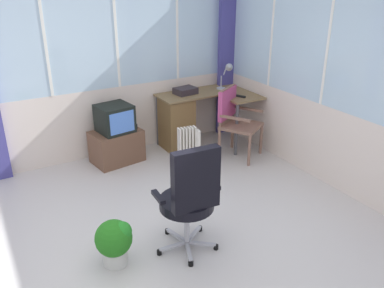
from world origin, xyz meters
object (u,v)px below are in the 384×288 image
at_px(office_chair, 190,195).
at_px(paper_tray, 185,91).
at_px(tv_on_stand, 116,137).
at_px(space_heater, 189,148).
at_px(wooden_armchair, 233,114).
at_px(potted_plant, 115,240).
at_px(desk, 181,119).
at_px(desk_lamp, 228,72).
at_px(tv_remote, 240,96).

bearing_deg(office_chair, paper_tray, 61.98).
xyz_separation_m(tv_on_stand, space_heater, (0.73, -0.68, -0.06)).
relative_size(wooden_armchair, potted_plant, 2.22).
distance_m(office_chair, potted_plant, 0.77).
bearing_deg(office_chair, tv_on_stand, 87.49).
distance_m(desk, desk_lamp, 0.97).
height_order(desk_lamp, paper_tray, desk_lamp).
distance_m(tv_on_stand, potted_plant, 2.13).
bearing_deg(potted_plant, tv_on_stand, 69.31).
relative_size(wooden_armchair, space_heater, 1.66).
height_order(desk, tv_remote, tv_remote).
xyz_separation_m(tv_remote, wooden_armchair, (-0.20, -0.12, -0.19)).
xyz_separation_m(paper_tray, office_chair, (-1.19, -2.23, -0.22)).
distance_m(office_chair, tv_on_stand, 2.19).
bearing_deg(desk, tv_remote, -34.43).
distance_m(desk_lamp, tv_on_stand, 1.87).
bearing_deg(potted_plant, desk_lamp, 38.02).
bearing_deg(desk, paper_tray, 25.22).
bearing_deg(tv_remote, potted_plant, -172.11).
xyz_separation_m(office_chair, space_heater, (0.83, 1.50, -0.31)).
relative_size(paper_tray, tv_on_stand, 0.37).
distance_m(paper_tray, space_heater, 0.97).
relative_size(desk, tv_remote, 8.60).
xyz_separation_m(desk, space_heater, (-0.26, -0.69, -0.13)).
bearing_deg(paper_tray, wooden_armchair, -59.15).
height_order(tv_remote, office_chair, office_chair).
xyz_separation_m(desk_lamp, wooden_armchair, (-0.27, -0.55, -0.43)).
relative_size(space_heater, potted_plant, 1.34).
xyz_separation_m(desk, desk_lamp, (0.76, -0.05, 0.61)).
relative_size(wooden_armchair, office_chair, 0.89).
height_order(desk_lamp, tv_on_stand, desk_lamp).
xyz_separation_m(desk_lamp, tv_remote, (-0.07, -0.43, -0.24)).
height_order(space_heater, potted_plant, space_heater).
bearing_deg(tv_on_stand, paper_tray, 2.92).
bearing_deg(tv_on_stand, desk, 0.44).
relative_size(desk_lamp, office_chair, 0.36).
distance_m(desk, potted_plant, 2.66).
height_order(desk_lamp, potted_plant, desk_lamp).
bearing_deg(wooden_armchair, potted_plant, -147.73).
distance_m(paper_tray, wooden_armchair, 0.78).
height_order(tv_remote, tv_on_stand, tv_remote).
xyz_separation_m(office_chair, tv_on_stand, (0.10, 2.18, -0.25)).
xyz_separation_m(wooden_armchair, office_chair, (-1.57, -1.59, 0.01)).
distance_m(desk, space_heater, 0.75).
relative_size(desk_lamp, paper_tray, 1.29).
distance_m(desk_lamp, potted_plant, 3.27).
bearing_deg(paper_tray, desk, -154.78).
height_order(tv_on_stand, potted_plant, tv_on_stand).
distance_m(paper_tray, office_chair, 2.54).
relative_size(paper_tray, potted_plant, 0.69).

